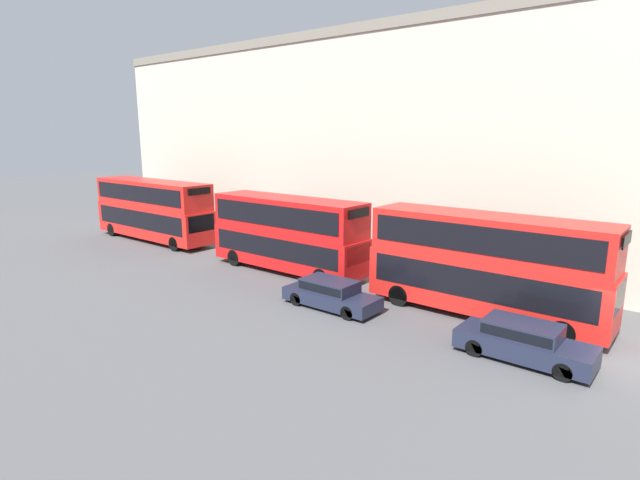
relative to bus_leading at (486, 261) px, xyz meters
name	(u,v)px	position (x,y,z in m)	size (l,w,h in m)	color
ground_plane	(622,365)	(-1.60, -5.67, -2.50)	(200.00, 200.00, 0.00)	#515154
bus_leading	(486,261)	(0.00, 0.00, 0.00)	(2.59, 10.34, 4.54)	red
bus_second_in_queue	(288,231)	(0.00, 11.67, -0.10)	(2.59, 10.02, 4.35)	red
bus_third_in_queue	(153,208)	(0.00, 25.32, -0.01)	(2.59, 11.43, 4.52)	red
car_dark_sedan	(523,340)	(-3.40, -2.79, -1.75)	(1.77, 4.66, 1.40)	#1E2338
car_hatchback	(331,293)	(-3.40, 5.90, -1.78)	(1.75, 4.64, 1.34)	#1E2338
pedestrian	(242,237)	(2.66, 18.54, -1.75)	(0.36, 0.36, 1.61)	#26262D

